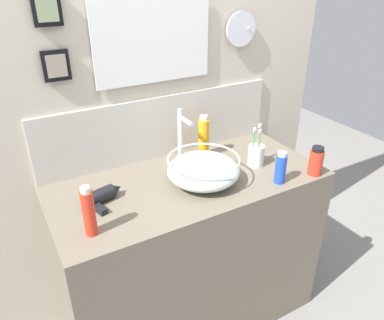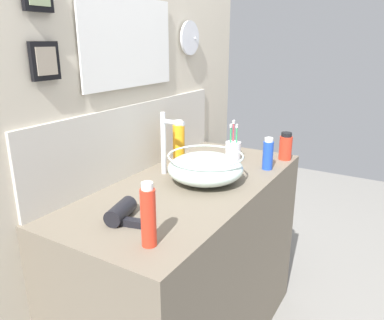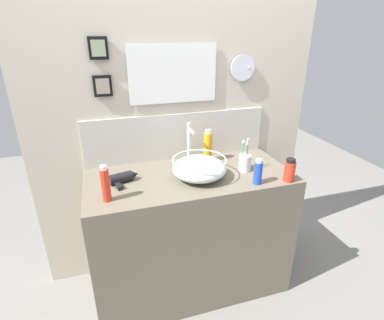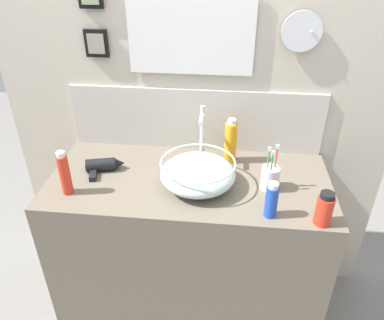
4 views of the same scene
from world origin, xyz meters
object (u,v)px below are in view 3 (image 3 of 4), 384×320
(soap_dispenser, at_px, (258,172))
(lotion_bottle, at_px, (208,146))
(glass_bowl_sink, at_px, (199,168))
(shampoo_bottle, at_px, (290,170))
(spray_bottle, at_px, (105,184))
(faucet, at_px, (189,141))
(hair_drier, at_px, (123,178))
(toothbrush_cup, at_px, (245,162))

(soap_dispenser, bearing_deg, lotion_bottle, 112.94)
(glass_bowl_sink, relative_size, shampoo_bottle, 2.31)
(soap_dispenser, relative_size, spray_bottle, 0.77)
(glass_bowl_sink, bearing_deg, spray_bottle, -168.61)
(faucet, bearing_deg, spray_bottle, -150.02)
(hair_drier, relative_size, shampoo_bottle, 1.30)
(shampoo_bottle, bearing_deg, glass_bowl_sink, 158.45)
(glass_bowl_sink, distance_m, faucet, 0.23)
(glass_bowl_sink, xyz_separation_m, lotion_bottle, (0.13, 0.22, 0.04))
(faucet, relative_size, lotion_bottle, 1.27)
(glass_bowl_sink, height_order, spray_bottle, spray_bottle)
(lotion_bottle, bearing_deg, spray_bottle, -154.01)
(faucet, bearing_deg, shampoo_bottle, -38.97)
(toothbrush_cup, relative_size, shampoo_bottle, 1.50)
(faucet, bearing_deg, glass_bowl_sink, -90.00)
(glass_bowl_sink, bearing_deg, faucet, 90.00)
(soap_dispenser, xyz_separation_m, spray_bottle, (-0.85, 0.06, 0.02))
(glass_bowl_sink, height_order, hair_drier, glass_bowl_sink)
(toothbrush_cup, distance_m, spray_bottle, 0.87)
(soap_dispenser, height_order, lotion_bottle, lotion_bottle)
(faucet, xyz_separation_m, toothbrush_cup, (0.31, -0.19, -0.11))
(spray_bottle, relative_size, shampoo_bottle, 1.42)
(glass_bowl_sink, xyz_separation_m, hair_drier, (-0.45, 0.07, -0.04))
(soap_dispenser, bearing_deg, faucet, 128.64)
(faucet, height_order, toothbrush_cup, faucet)
(faucet, distance_m, lotion_bottle, 0.15)
(lotion_bottle, height_order, spray_bottle, lotion_bottle)
(hair_drier, height_order, soap_dispenser, soap_dispenser)
(glass_bowl_sink, distance_m, spray_bottle, 0.56)
(hair_drier, height_order, toothbrush_cup, toothbrush_cup)
(lotion_bottle, distance_m, spray_bottle, 0.76)
(glass_bowl_sink, xyz_separation_m, toothbrush_cup, (0.31, 0.01, -0.01))
(soap_dispenser, xyz_separation_m, shampoo_bottle, (0.19, -0.02, -0.01))
(soap_dispenser, height_order, spray_bottle, spray_bottle)
(hair_drier, relative_size, lotion_bottle, 0.82)
(spray_bottle, xyz_separation_m, shampoo_bottle, (1.04, -0.09, -0.03))
(lotion_bottle, bearing_deg, toothbrush_cup, -49.92)
(lotion_bottle, bearing_deg, hair_drier, -165.70)
(faucet, height_order, lotion_bottle, faucet)
(shampoo_bottle, bearing_deg, lotion_bottle, 130.84)
(spray_bottle, bearing_deg, shampoo_bottle, -4.69)
(glass_bowl_sink, height_order, toothbrush_cup, toothbrush_cup)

